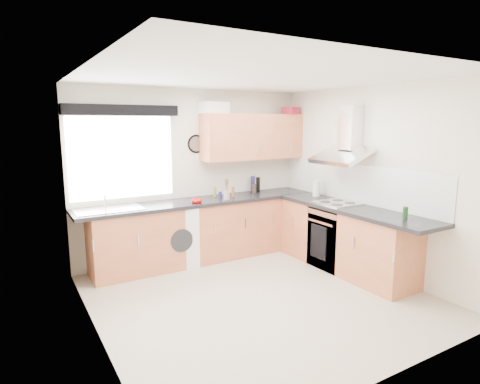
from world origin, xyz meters
TOP-DOWN VIEW (x-y plane):
  - ground_plane at (0.00, 0.00)m, footprint 3.60×3.60m
  - ceiling at (0.00, 0.00)m, footprint 3.60×3.60m
  - wall_back at (0.00, 1.80)m, footprint 3.60×0.02m
  - wall_front at (0.00, -1.80)m, footprint 3.60×0.02m
  - wall_left at (-1.80, 0.00)m, footprint 0.02×3.60m
  - wall_right at (1.80, 0.00)m, footprint 0.02×3.60m
  - window at (-1.05, 1.79)m, footprint 1.40×0.02m
  - window_blind at (-1.05, 1.70)m, footprint 1.50×0.18m
  - splashback at (1.79, 0.30)m, footprint 0.01×3.00m
  - base_cab_back at (-0.10, 1.51)m, footprint 3.00×0.58m
  - base_cab_corner at (1.50, 1.50)m, footprint 0.60×0.60m
  - base_cab_right at (1.51, 0.15)m, footprint 0.58×2.10m
  - worktop_back at (0.00, 1.50)m, footprint 3.60×0.62m
  - worktop_right at (1.50, 0.00)m, footprint 0.62×2.42m
  - sink at (-1.33, 1.50)m, footprint 0.84×0.46m
  - oven at (1.50, 0.30)m, footprint 0.56×0.58m
  - hob_plate at (1.50, 0.30)m, footprint 0.52×0.52m
  - extractor_hood at (1.60, 0.30)m, footprint 0.52×0.78m
  - upper_cabinets at (0.95, 1.62)m, footprint 1.70×0.35m
  - washing_machine at (-0.45, 1.52)m, footprint 0.67×0.65m
  - wall_clock at (0.05, 1.78)m, footprint 0.28×0.04m
  - casserole at (0.30, 1.71)m, footprint 0.45×0.36m
  - storage_box at (1.60, 1.52)m, footprint 0.29×0.27m
  - utensil_pot at (0.32, 1.35)m, footprint 0.11×0.11m
  - kitchen_roll at (1.62, 0.88)m, footprint 0.14×0.14m
  - tomato_cluster at (-0.17, 1.32)m, footprint 0.15×0.15m
  - jar_0 at (0.33, 1.36)m, footprint 0.05×0.05m
  - jar_1 at (0.29, 1.49)m, footprint 0.05×0.05m
  - jar_2 at (0.27, 1.63)m, footprint 0.05×0.05m
  - jar_3 at (0.94, 1.57)m, footprint 0.07×0.07m
  - jar_4 at (0.98, 1.68)m, footprint 0.07×0.07m
  - jar_5 at (1.06, 1.64)m, footprint 0.06×0.06m
  - jar_6 at (0.49, 1.47)m, footprint 0.04×0.04m
  - bottle_0 at (1.51, -0.79)m, footprint 0.06×0.06m

SIDE VIEW (x-z plane):
  - ground_plane at x=0.00m, z-range 0.00..0.00m
  - oven at x=1.50m, z-range 0.00..0.85m
  - base_cab_back at x=-0.10m, z-range 0.00..0.86m
  - base_cab_corner at x=1.50m, z-range 0.00..0.86m
  - base_cab_right at x=1.51m, z-range 0.00..0.86m
  - washing_machine at x=-0.45m, z-range 0.00..0.87m
  - worktop_back at x=0.00m, z-range 0.86..0.91m
  - worktop_right at x=1.50m, z-range 0.86..0.91m
  - hob_plate at x=1.50m, z-range 0.91..0.92m
  - tomato_cluster at x=-0.17m, z-range 0.91..0.97m
  - sink at x=-1.33m, z-range 0.90..1.00m
  - jar_1 at x=0.29m, z-range 0.91..1.00m
  - jar_0 at x=0.33m, z-range 0.91..1.03m
  - utensil_pot at x=0.32m, z-range 0.91..1.04m
  - jar_2 at x=0.27m, z-range 0.91..1.06m
  - bottle_0 at x=1.51m, z-range 0.91..1.06m
  - jar_3 at x=0.94m, z-range 0.91..1.06m
  - jar_6 at x=0.49m, z-range 0.91..1.07m
  - kitchen_roll at x=1.62m, z-range 0.91..1.14m
  - jar_5 at x=1.06m, z-range 0.91..1.15m
  - jar_4 at x=0.98m, z-range 0.91..1.17m
  - splashback at x=1.79m, z-range 0.91..1.45m
  - wall_back at x=0.00m, z-range 0.00..2.50m
  - wall_front at x=0.00m, z-range 0.00..2.50m
  - wall_left at x=-1.80m, z-range 0.00..2.50m
  - wall_right at x=1.80m, z-range 0.00..2.50m
  - window at x=-1.05m, z-range 1.00..2.10m
  - wall_clock at x=0.05m, z-range 1.57..1.84m
  - extractor_hood at x=1.60m, z-range 1.44..2.10m
  - upper_cabinets at x=0.95m, z-range 1.45..2.15m
  - window_blind at x=-1.05m, z-range 2.11..2.25m
  - storage_box at x=1.60m, z-range 2.15..2.26m
  - casserole at x=0.30m, z-range 2.15..2.32m
  - ceiling at x=0.00m, z-range 2.49..2.51m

